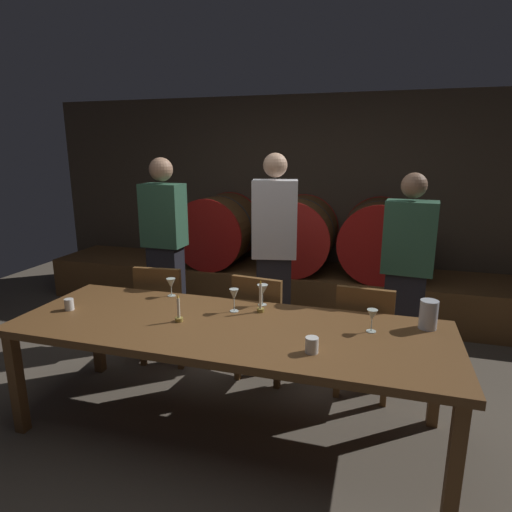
% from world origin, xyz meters
% --- Properties ---
extents(ground_plane, '(8.64, 8.64, 0.00)m').
position_xyz_m(ground_plane, '(0.00, 0.00, 0.00)').
color(ground_plane, brown).
extents(back_wall, '(6.65, 0.24, 2.43)m').
position_xyz_m(back_wall, '(0.00, 2.71, 1.22)').
color(back_wall, '#473A2D').
rests_on(back_wall, ground).
extents(barrel_shelf, '(5.98, 0.90, 0.48)m').
position_xyz_m(barrel_shelf, '(0.00, 2.16, 0.24)').
color(barrel_shelf, brown).
rests_on(barrel_shelf, ground).
extents(wine_barrel_left, '(0.82, 0.83, 0.82)m').
position_xyz_m(wine_barrel_left, '(-0.93, 2.16, 0.88)').
color(wine_barrel_left, brown).
rests_on(wine_barrel_left, barrel_shelf).
extents(wine_barrel_center, '(0.82, 0.83, 0.82)m').
position_xyz_m(wine_barrel_center, '(0.02, 2.16, 0.88)').
color(wine_barrel_center, brown).
rests_on(wine_barrel_center, barrel_shelf).
extents(wine_barrel_right, '(0.82, 0.83, 0.82)m').
position_xyz_m(wine_barrel_right, '(0.91, 2.16, 0.88)').
color(wine_barrel_right, '#513319').
rests_on(wine_barrel_right, barrel_shelf).
extents(dining_table, '(2.77, 0.95, 0.74)m').
position_xyz_m(dining_table, '(0.03, -0.18, 0.68)').
color(dining_table, brown).
rests_on(dining_table, ground).
extents(chair_left, '(0.44, 0.44, 0.88)m').
position_xyz_m(chair_left, '(-0.81, 0.54, 0.49)').
color(chair_left, brown).
rests_on(chair_left, ground).
extents(chair_center, '(0.45, 0.45, 0.88)m').
position_xyz_m(chair_center, '(0.06, 0.51, 0.49)').
color(chair_center, brown).
rests_on(chair_center, ground).
extents(chair_right, '(0.42, 0.42, 0.88)m').
position_xyz_m(chair_right, '(0.85, 0.48, 0.49)').
color(chair_right, brown).
rests_on(chair_right, ground).
extents(guest_left, '(0.39, 0.25, 1.75)m').
position_xyz_m(guest_left, '(-1.03, 1.01, 0.90)').
color(guest_left, black).
rests_on(guest_left, ground).
extents(guest_center, '(0.42, 0.31, 1.79)m').
position_xyz_m(guest_center, '(0.04, 1.00, 0.92)').
color(guest_center, black).
rests_on(guest_center, ground).
extents(guest_right, '(0.40, 0.28, 1.65)m').
position_xyz_m(guest_right, '(1.14, 0.87, 0.84)').
color(guest_right, black).
rests_on(guest_right, ground).
extents(candle_left, '(0.05, 0.05, 0.18)m').
position_xyz_m(candle_left, '(-0.29, -0.21, 0.79)').
color(candle_left, olive).
rests_on(candle_left, dining_table).
extents(candle_right, '(0.05, 0.05, 0.23)m').
position_xyz_m(candle_right, '(0.17, 0.10, 0.80)').
color(candle_right, olive).
rests_on(candle_right, dining_table).
extents(pitcher, '(0.11, 0.11, 0.18)m').
position_xyz_m(pitcher, '(1.24, 0.12, 0.83)').
color(pitcher, silver).
rests_on(pitcher, dining_table).
extents(wine_glass_far_left, '(0.07, 0.07, 0.14)m').
position_xyz_m(wine_glass_far_left, '(-0.57, 0.22, 0.83)').
color(wine_glass_far_left, silver).
rests_on(wine_glass_far_left, dining_table).
extents(wine_glass_center_left, '(0.06, 0.06, 0.16)m').
position_xyz_m(wine_glass_center_left, '(-0.01, 0.06, 0.85)').
color(wine_glass_center_left, silver).
rests_on(wine_glass_center_left, dining_table).
extents(wine_glass_center_right, '(0.08, 0.08, 0.15)m').
position_xyz_m(wine_glass_center_right, '(0.14, 0.23, 0.85)').
color(wine_glass_center_right, silver).
rests_on(wine_glass_center_right, dining_table).
extents(wine_glass_far_right, '(0.07, 0.07, 0.14)m').
position_xyz_m(wine_glass_far_right, '(0.90, -0.03, 0.84)').
color(wine_glass_far_right, silver).
rests_on(wine_glass_far_right, dining_table).
extents(cup_left, '(0.06, 0.06, 0.08)m').
position_xyz_m(cup_left, '(-1.11, -0.24, 0.78)').
color(cup_left, white).
rests_on(cup_left, dining_table).
extents(cup_right, '(0.07, 0.07, 0.09)m').
position_xyz_m(cup_right, '(0.60, -0.41, 0.78)').
color(cup_right, white).
rests_on(cup_right, dining_table).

